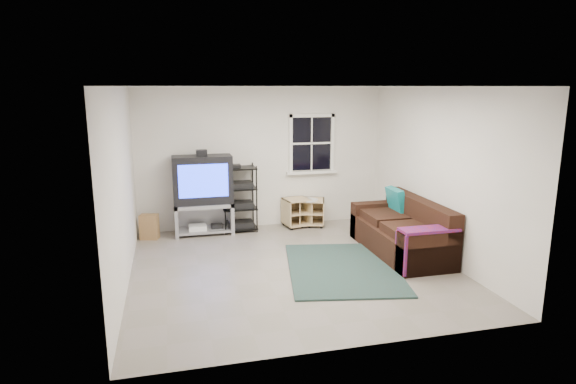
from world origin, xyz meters
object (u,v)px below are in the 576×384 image
object	(u,v)px
side_table_left	(296,211)
side_table_right	(312,210)
sofa	(403,233)
av_rack	(239,202)
tv_unit	(203,188)

from	to	relation	value
side_table_left	side_table_right	distance (m)	0.31
sofa	av_rack	bearing A→B (deg)	141.88
side_table_right	side_table_left	bearing A→B (deg)	177.14
av_rack	side_table_right	bearing A→B (deg)	0.64
side_table_right	tv_unit	bearing A→B (deg)	-178.50
tv_unit	side_table_right	xyz separation A→B (m)	(2.04, 0.05, -0.54)
av_rack	side_table_left	xyz separation A→B (m)	(1.07, 0.03, -0.24)
tv_unit	side_table_left	distance (m)	1.81
side_table_right	sofa	world-z (taller)	sofa
side_table_right	av_rack	bearing A→B (deg)	-179.36
av_rack	side_table_left	distance (m)	1.10
tv_unit	av_rack	bearing A→B (deg)	3.34
av_rack	side_table_right	world-z (taller)	av_rack
tv_unit	av_rack	size ratio (longest dim) A/B	1.24
tv_unit	side_table_right	bearing A→B (deg)	1.50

